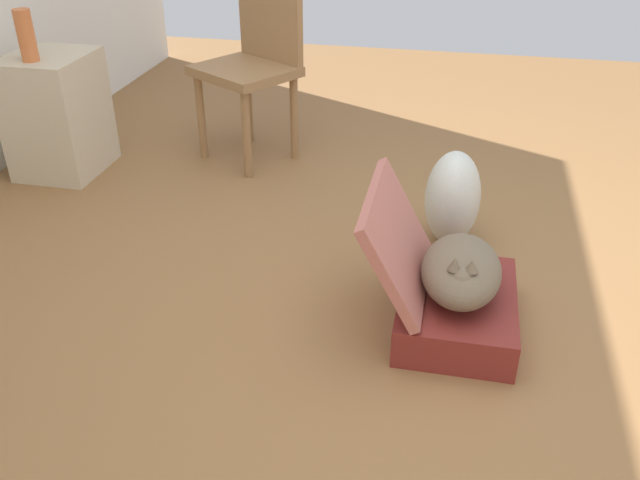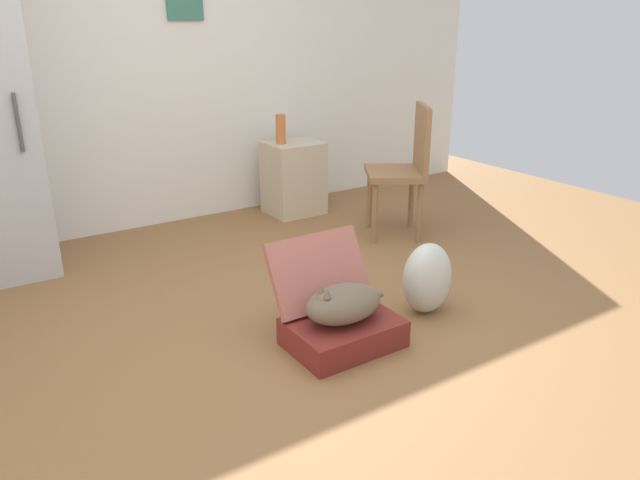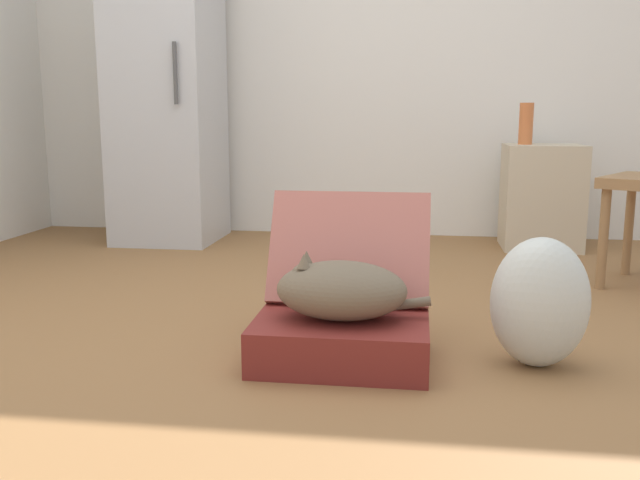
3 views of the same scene
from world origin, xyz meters
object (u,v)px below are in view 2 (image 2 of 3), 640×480
Objects in this scene: suitcase_base at (343,333)px; plastic_bag_white at (427,278)px; cat at (342,304)px; side_table at (294,178)px; chair at (405,165)px; vase_tall at (281,129)px.

plastic_bag_white is (0.63, 0.05, 0.14)m from suitcase_base.
side_table is (0.98, 2.12, 0.07)m from cat.
cat reaches higher than suitcase_base.
plastic_bag_white is 0.42× the size of chair.
side_table is 2.55× the size of vase_tall.
chair is at bearing 39.58° from suitcase_base.
suitcase_base is 1.12× the size of cat.
plastic_bag_white is (0.64, 0.05, -0.03)m from cat.
suitcase_base is at bearing -112.14° from vase_tall.
chair is at bearing -61.04° from vase_tall.
suitcase_base is 0.65m from plastic_bag_white.
chair reaches higher than plastic_bag_white.
suitcase_base is 1.34× the size of plastic_bag_white.
vase_tall reaches higher than suitcase_base.
side_table is (0.35, 2.07, 0.10)m from plastic_bag_white.
plastic_bag_white is 1.39m from chair.
plastic_bag_white is at bearing -99.54° from side_table.
cat is (-0.00, 0.00, 0.17)m from suitcase_base.
vase_tall reaches higher than plastic_bag_white.
vase_tall is 1.12m from chair.
chair is (1.41, 1.16, 0.32)m from cat.
side_table reaches higher than cat.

